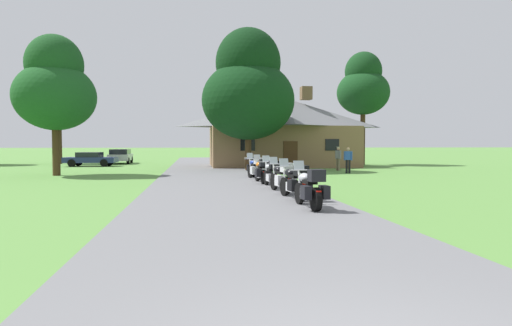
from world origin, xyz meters
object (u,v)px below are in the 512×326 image
tree_by_lodge_front (248,89)px  motorcycle_silver_nearest_to_camera (310,189)px  motorcycle_black_second_in_row (295,182)px  tree_left_far (59,101)px  motorcycle_silver_fourth_in_row (271,174)px  motorcycle_orange_fifth_in_row (261,171)px  tree_left_near (55,87)px  bystander_gray_shirt_near_lodge (338,157)px  motorcycle_blue_sixth_in_row (255,169)px  parked_silver_suv_far_left (121,156)px  tree_right_of_lodge (363,87)px  bystander_blue_shirt_beside_signpost (348,159)px  motorcycle_black_third_in_row (282,178)px  parked_navy_sedan_far_left (91,159)px  motorcycle_black_farthest_in_row (252,167)px

tree_by_lodge_front → motorcycle_silver_nearest_to_camera: bearing=-91.9°
motorcycle_black_second_in_row → tree_left_far: tree_left_far is taller
motorcycle_black_second_in_row → motorcycle_silver_fourth_in_row: same height
motorcycle_orange_fifth_in_row → tree_left_near: bearing=143.5°
motorcycle_silver_nearest_to_camera → bystander_gray_shirt_near_lodge: (6.94, 17.86, 0.34)m
motorcycle_blue_sixth_in_row → tree_left_near: bearing=146.9°
motorcycle_silver_fourth_in_row → parked_silver_suv_far_left: parked_silver_suv_far_left is taller
tree_left_near → tree_right_of_lodge: bearing=24.7°
bystander_blue_shirt_beside_signpost → tree_left_far: 28.89m
tree_right_of_lodge → motorcycle_black_third_in_row: bearing=-118.6°
tree_left_near → parked_navy_sedan_far_left: size_ratio=1.93×
motorcycle_black_third_in_row → motorcycle_orange_fifth_in_row: same height
tree_by_lodge_front → tree_right_of_lodge: tree_right_of_lodge is taller
motorcycle_orange_fifth_in_row → parked_silver_suv_far_left: size_ratio=0.45×
motorcycle_blue_sixth_in_row → motorcycle_orange_fifth_in_row: bearing=-99.5°
motorcycle_black_third_in_row → tree_right_of_lodge: (12.11, 22.19, 6.53)m
motorcycle_black_third_in_row → motorcycle_orange_fifth_in_row: (-0.12, 4.14, 0.00)m
motorcycle_orange_fifth_in_row → tree_right_of_lodge: tree_right_of_lodge is taller
motorcycle_silver_fourth_in_row → tree_by_lodge_front: size_ratio=0.21×
motorcycle_blue_sixth_in_row → motorcycle_black_third_in_row: bearing=-97.9°
motorcycle_orange_fifth_in_row → tree_by_lodge_front: 11.63m
motorcycle_orange_fifth_in_row → tree_left_near: (-11.19, 7.28, 4.61)m
tree_right_of_lodge → motorcycle_orange_fifth_in_row: bearing=-124.1°
motorcycle_black_second_in_row → motorcycle_orange_fifth_in_row: (-0.15, 6.07, 0.00)m
motorcycle_silver_nearest_to_camera → tree_by_lodge_front: size_ratio=0.21×
motorcycle_black_second_in_row → parked_navy_sedan_far_left: bearing=107.4°
bystander_gray_shirt_near_lodge → tree_left_near: size_ratio=0.20×
motorcycle_orange_fifth_in_row → tree_left_far: size_ratio=0.23×
motorcycle_black_third_in_row → motorcycle_black_farthest_in_row: (0.03, 8.36, 0.00)m
bystander_blue_shirt_beside_signpost → tree_by_lodge_front: bearing=3.1°
motorcycle_silver_nearest_to_camera → tree_left_near: bearing=122.3°
motorcycle_black_second_in_row → parked_navy_sedan_far_left: 27.24m
motorcycle_orange_fifth_in_row → motorcycle_silver_nearest_to_camera: bearing=-92.9°
motorcycle_silver_nearest_to_camera → motorcycle_black_farthest_in_row: (0.08, 12.41, 0.00)m
motorcycle_silver_nearest_to_camera → bystander_blue_shirt_beside_signpost: bystander_blue_shirt_beside_signpost is taller
motorcycle_silver_nearest_to_camera → tree_left_near: 19.69m
motorcycle_orange_fifth_in_row → parked_silver_suv_far_left: 25.72m
tree_left_far → parked_silver_suv_far_left: tree_left_far is taller
tree_right_of_lodge → parked_navy_sedan_far_left: tree_right_of_lodge is taller
motorcycle_orange_fifth_in_row → tree_by_lodge_front: size_ratio=0.21×
bystander_gray_shirt_near_lodge → tree_left_far: bearing=-147.5°
tree_right_of_lodge → tree_left_far: bearing=168.0°
motorcycle_silver_fourth_in_row → motorcycle_black_farthest_in_row: (0.05, 6.13, -0.01)m
motorcycle_orange_fifth_in_row → tree_right_of_lodge: 22.75m
motorcycle_silver_nearest_to_camera → parked_navy_sedan_far_left: 29.14m
motorcycle_silver_fourth_in_row → tree_left_far: tree_left_far is taller
motorcycle_orange_fifth_in_row → parked_navy_sedan_far_left: size_ratio=0.48×
motorcycle_silver_nearest_to_camera → motorcycle_orange_fifth_in_row: (-0.07, 8.20, 0.00)m
motorcycle_black_second_in_row → parked_silver_suv_far_left: size_ratio=0.45×
motorcycle_black_farthest_in_row → tree_left_far: 26.08m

